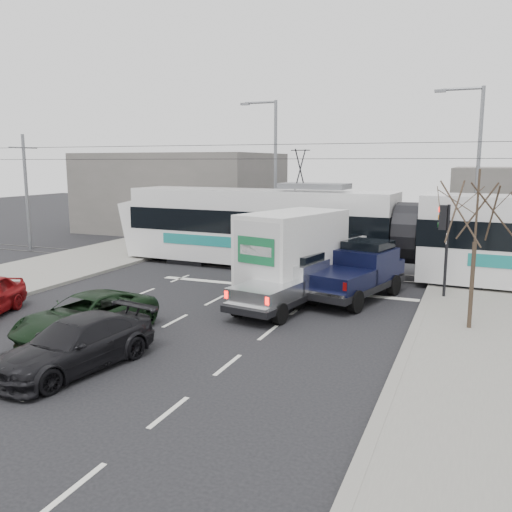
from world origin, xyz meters
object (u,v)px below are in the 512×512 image
at_px(street_lamp_near, 474,167).
at_px(dark_car, 76,344).
at_px(bare_tree, 477,213).
at_px(traffic_signal, 444,231).
at_px(box_truck, 301,254).
at_px(green_car, 86,316).
at_px(silver_pickup, 288,282).
at_px(navy_pickup, 359,271).
at_px(tram, 407,235).
at_px(street_lamp_far, 273,166).

xyz_separation_m(street_lamp_near, dark_car, (-9.16, -18.73, -4.45)).
height_order(bare_tree, street_lamp_near, street_lamp_near).
distance_m(traffic_signal, box_truck, 5.61).
bearing_deg(street_lamp_near, green_car, -122.99).
relative_size(silver_pickup, dark_car, 1.22).
distance_m(green_car, dark_car, 2.73).
bearing_deg(traffic_signal, silver_pickup, -147.21).
bearing_deg(navy_pickup, dark_car, -102.33).
distance_m(traffic_signal, green_car, 13.49).
height_order(bare_tree, box_truck, bare_tree).
bearing_deg(traffic_signal, navy_pickup, -161.63).
height_order(bare_tree, tram, tram).
bearing_deg(green_car, street_lamp_far, 100.88).
bearing_deg(box_truck, dark_car, -91.38).
relative_size(street_lamp_near, navy_pickup, 1.61).
relative_size(street_lamp_far, tram, 0.31).
bearing_deg(tram, navy_pickup, -103.96).
height_order(green_car, dark_car, dark_car).
distance_m(street_lamp_near, navy_pickup, 10.17).
height_order(street_lamp_near, street_lamp_far, same).
distance_m(street_lamp_far, tram, 11.36).
bearing_deg(traffic_signal, street_lamp_near, 83.59).
xyz_separation_m(bare_tree, box_truck, (-6.45, 2.56, -2.10)).
bearing_deg(navy_pickup, box_truck, -154.41).
relative_size(bare_tree, traffic_signal, 1.39).
height_order(street_lamp_far, tram, street_lamp_far).
bearing_deg(dark_car, traffic_signal, 63.58).
bearing_deg(tram, green_car, -120.57).
bearing_deg(tram, dark_car, -111.36).
height_order(silver_pickup, navy_pickup, navy_pickup).
distance_m(bare_tree, navy_pickup, 5.79).
relative_size(green_car, dark_car, 1.03).
xyz_separation_m(street_lamp_far, box_truck, (5.34, -10.94, -3.42)).
xyz_separation_m(silver_pickup, box_truck, (-0.12, 1.92, 0.73)).
relative_size(street_lamp_near, street_lamp_far, 1.00).
distance_m(traffic_signal, tram, 3.65).
xyz_separation_m(traffic_signal, box_truck, (-5.32, -1.43, -1.04)).
relative_size(bare_tree, green_car, 1.06).
bearing_deg(traffic_signal, green_car, -137.68).
bearing_deg(dark_car, green_car, 134.26).
distance_m(traffic_signal, silver_pickup, 6.43).
xyz_separation_m(traffic_signal, street_lamp_far, (-10.66, 9.50, 2.37)).
height_order(street_lamp_far, box_truck, street_lamp_far).
bearing_deg(silver_pickup, street_lamp_near, 71.08).
height_order(bare_tree, dark_car, bare_tree).
xyz_separation_m(street_lamp_near, street_lamp_far, (-11.50, 2.00, 0.00)).
xyz_separation_m(traffic_signal, silver_pickup, (-5.20, -3.35, -1.77)).
distance_m(street_lamp_near, dark_car, 21.32).
distance_m(tram, green_car, 14.64).
height_order(street_lamp_near, tram, street_lamp_near).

